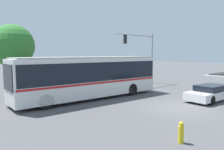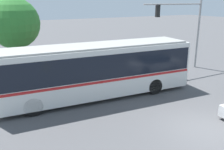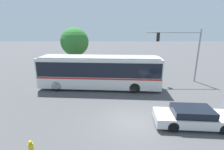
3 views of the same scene
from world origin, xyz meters
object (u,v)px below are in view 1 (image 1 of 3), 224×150
Objects in this scene: sedan_foreground at (211,93)px; street_tree_left at (13,46)px; traffic_light_pole at (144,50)px; city_bus at (90,75)px; fire_hydrant at (181,133)px.

street_tree_left is at bearing 132.01° from sedan_foreground.
street_tree_left reaches higher than traffic_light_pole.
city_bus is 9.79m from fire_hydrant.
city_bus is 14.00× the size of fire_hydrant.
sedan_foreground is 9.98m from traffic_light_pole.
city_bus is at bearing 13.63° from traffic_light_pole.
city_bus reaches higher than sedan_foreground.
sedan_foreground is at bearing 136.94° from city_bus.
fire_hydrant is (-2.55, -9.34, -1.44)m from city_bus.
street_tree_left reaches higher than fire_hydrant.
fire_hydrant is at bearing -159.18° from sedan_foreground.
street_tree_left is at bearing 94.12° from fire_hydrant.
sedan_foreground is at bearing 72.12° from traffic_light_pole.
sedan_foreground is 0.81× the size of street_tree_left.
traffic_light_pole is 0.99× the size of street_tree_left.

